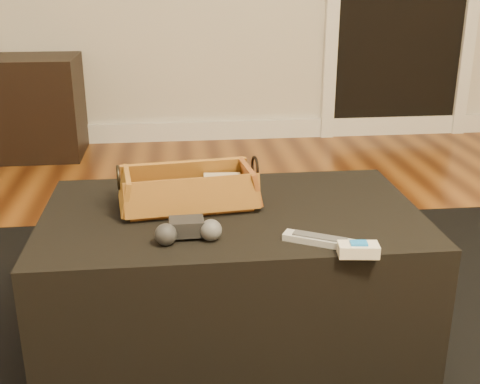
{
  "coord_description": "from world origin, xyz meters",
  "views": [
    {
      "loc": [
        -0.14,
        -1.04,
        1.04
      ],
      "look_at": [
        0.02,
        0.41,
        0.49
      ],
      "focal_mm": 45.0,
      "sensor_mm": 36.0,
      "label": 1
    }
  ],
  "objects": [
    {
      "name": "baseboard",
      "position": [
        0.0,
        2.73,
        0.06
      ],
      "size": [
        5.0,
        0.04,
        0.12
      ],
      "primitive_type": "cube",
      "color": "white",
      "rests_on": "floor"
    },
    {
      "name": "area_rug",
      "position": [
        0.0,
        0.38,
        0.01
      ],
      "size": [
        2.6,
        2.0,
        0.01
      ],
      "primitive_type": "cube",
      "color": "black",
      "rests_on": "floor"
    },
    {
      "name": "ottoman",
      "position": [
        0.0,
        0.43,
        0.22
      ],
      "size": [
        1.0,
        0.6,
        0.42
      ],
      "primitive_type": "cube",
      "color": "black",
      "rests_on": "area_rug"
    },
    {
      "name": "tv_remote",
      "position": [
        -0.13,
        0.47,
        0.46
      ],
      "size": [
        0.2,
        0.08,
        0.02
      ],
      "primitive_type": "cube",
      "rotation": [
        0.0,
        0.0,
        0.22
      ],
      "color": "black",
      "rests_on": "wicker_basket"
    },
    {
      "name": "cloth_bundle",
      "position": [
        -0.02,
        0.52,
        0.47
      ],
      "size": [
        0.11,
        0.08,
        0.06
      ],
      "primitive_type": "cube",
      "rotation": [
        0.0,
        0.0,
        -0.06
      ],
      "color": "tan",
      "rests_on": "wicker_basket"
    },
    {
      "name": "wicker_basket",
      "position": [
        -0.11,
        0.48,
        0.48
      ],
      "size": [
        0.39,
        0.23,
        0.13
      ],
      "color": "#985322",
      "rests_on": "ottoman"
    },
    {
      "name": "game_controller",
      "position": [
        -0.12,
        0.26,
        0.46
      ],
      "size": [
        0.16,
        0.09,
        0.05
      ],
      "color": "black",
      "rests_on": "ottoman"
    },
    {
      "name": "silver_remote",
      "position": [
        0.19,
        0.21,
        0.44
      ],
      "size": [
        0.17,
        0.12,
        0.02
      ],
      "color": "#B8BCC1",
      "rests_on": "ottoman"
    },
    {
      "name": "cream_gadget",
      "position": [
        0.26,
        0.14,
        0.45
      ],
      "size": [
        0.09,
        0.06,
        0.03
      ],
      "color": "beige",
      "rests_on": "ottoman"
    }
  ]
}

